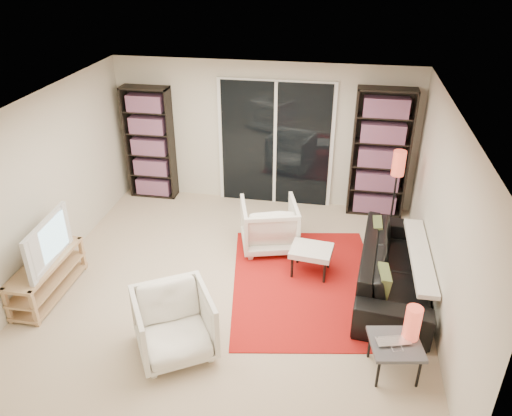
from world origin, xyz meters
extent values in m
plane|color=#C7AD8E|center=(0.00, 0.00, 0.00)|extent=(5.00, 5.00, 0.00)
cube|color=beige|center=(0.00, 2.50, 1.20)|extent=(5.00, 0.02, 2.40)
cube|color=beige|center=(0.00, -2.50, 1.20)|extent=(5.00, 0.02, 2.40)
cube|color=beige|center=(-2.50, 0.00, 1.20)|extent=(0.02, 5.00, 2.40)
cube|color=beige|center=(2.50, 0.00, 1.20)|extent=(0.02, 5.00, 2.40)
cube|color=white|center=(0.00, 0.00, 2.40)|extent=(5.00, 5.00, 0.02)
cube|color=white|center=(0.20, 2.47, 1.05)|extent=(1.92, 0.06, 2.16)
cube|color=black|center=(0.20, 2.44, 1.05)|extent=(1.80, 0.02, 2.10)
cube|color=white|center=(0.20, 2.42, 1.05)|extent=(0.05, 0.02, 2.10)
cube|color=black|center=(-1.95, 2.34, 0.97)|extent=(0.80, 0.30, 1.95)
cube|color=#984D41|center=(-1.95, 2.32, 0.97)|extent=(0.70, 0.22, 1.85)
cube|color=black|center=(1.90, 2.34, 1.05)|extent=(0.90, 0.30, 2.10)
cube|color=#984D41|center=(1.90, 2.32, 1.05)|extent=(0.80, 0.22, 2.00)
cube|color=tan|center=(-2.29, -0.63, 0.48)|extent=(0.41, 1.27, 0.04)
cube|color=tan|center=(-2.29, -0.63, 0.25)|extent=(0.41, 1.27, 0.03)
cube|color=tan|center=(-2.29, -0.63, 0.06)|extent=(0.41, 1.27, 0.04)
cube|color=tan|center=(-2.46, -1.22, 0.25)|extent=(0.05, 0.05, 0.50)
cube|color=tan|center=(-2.46, -0.04, 0.25)|extent=(0.05, 0.05, 0.50)
cube|color=tan|center=(-2.11, -1.22, 0.25)|extent=(0.05, 0.05, 0.50)
cube|color=tan|center=(-2.11, -0.04, 0.25)|extent=(0.05, 0.05, 0.50)
imported|color=black|center=(-2.27, -0.63, 0.80)|extent=(0.19, 1.03, 0.59)
cube|color=#AD1411|center=(0.94, 0.14, 0.01)|extent=(2.29, 2.84, 0.01)
imported|color=black|center=(2.08, 0.23, 0.33)|extent=(1.10, 2.33, 0.66)
imported|color=silver|center=(0.33, 0.97, 0.37)|extent=(0.98, 0.99, 0.74)
imported|color=silver|center=(-0.37, -1.33, 0.37)|extent=(1.11, 1.12, 0.75)
cube|color=silver|center=(0.99, 0.40, 0.36)|extent=(0.60, 0.51, 0.08)
cylinder|color=black|center=(0.75, 0.25, 0.16)|extent=(0.04, 0.04, 0.32)
cylinder|color=black|center=(0.79, 0.60, 0.16)|extent=(0.04, 0.04, 0.32)
cylinder|color=black|center=(1.19, 0.20, 0.16)|extent=(0.04, 0.04, 0.32)
cylinder|color=black|center=(1.23, 0.55, 0.16)|extent=(0.04, 0.04, 0.32)
cube|color=#49494E|center=(1.98, -1.23, 0.38)|extent=(0.60, 0.60, 0.04)
cylinder|color=black|center=(1.81, -1.47, 0.19)|extent=(0.03, 0.03, 0.38)
cylinder|color=black|center=(1.74, -1.07, 0.19)|extent=(0.03, 0.03, 0.38)
cylinder|color=black|center=(2.22, -1.40, 0.19)|extent=(0.03, 0.03, 0.38)
cylinder|color=black|center=(2.15, -0.99, 0.19)|extent=(0.03, 0.03, 0.38)
imported|color=silver|center=(1.96, -1.28, 0.41)|extent=(0.40, 0.31, 0.03)
cylinder|color=#E94C32|center=(2.13, -1.12, 0.59)|extent=(0.17, 0.17, 0.38)
cylinder|color=black|center=(2.12, 1.64, 0.01)|extent=(0.21, 0.21, 0.03)
cylinder|color=black|center=(2.12, 1.64, 0.52)|extent=(0.03, 0.03, 1.04)
cylinder|color=#E94C32|center=(2.12, 1.64, 1.20)|extent=(0.19, 0.19, 0.37)
camera|label=1|loc=(1.22, -5.27, 4.05)|focal=35.00mm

